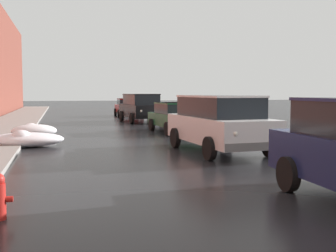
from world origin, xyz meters
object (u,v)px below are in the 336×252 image
at_px(sedan_green_parked_kerbside_mid, 176,117).
at_px(sedan_red_queued_behind_truck, 128,107).
at_px(suv_white_parked_kerbside_close, 219,121).
at_px(suv_black_parked_far_down_block, 141,107).

xyz_separation_m(sedan_green_parked_kerbside_mid, sedan_red_queued_behind_truck, (-0.07, 14.09, 0.00)).
distance_m(suv_white_parked_kerbside_close, suv_black_parked_far_down_block, 14.18).
xyz_separation_m(suv_white_parked_kerbside_close, suv_black_parked_far_down_block, (0.17, 14.18, -0.00)).
bearing_deg(sedan_green_parked_kerbside_mid, suv_black_parked_far_down_block, 92.49).
bearing_deg(suv_white_parked_kerbside_close, suv_black_parked_far_down_block, 89.32).
bearing_deg(sedan_red_queued_behind_truck, sedan_green_parked_kerbside_mid, -89.73).
height_order(suv_black_parked_far_down_block, sedan_red_queued_behind_truck, suv_black_parked_far_down_block).
distance_m(suv_black_parked_far_down_block, sedan_red_queued_behind_truck, 6.80).
height_order(suv_white_parked_kerbside_close, sedan_red_queued_behind_truck, suv_white_parked_kerbside_close).
distance_m(sedan_green_parked_kerbside_mid, suv_black_parked_far_down_block, 7.31).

